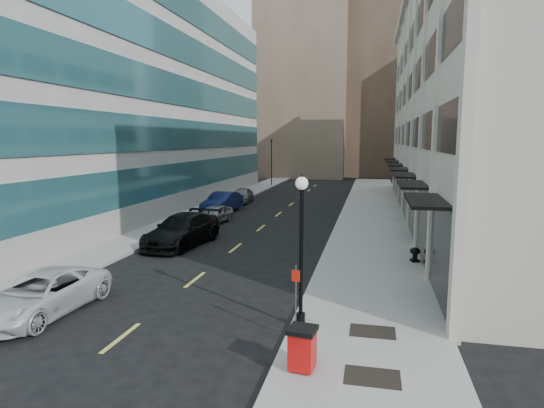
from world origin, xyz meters
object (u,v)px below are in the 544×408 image
at_px(car_grey_sedan, 242,195).
at_px(trash_bin, 302,347).
at_px(lamppost, 301,237).
at_px(urn_planter, 415,253).
at_px(traffic_signal, 271,142).
at_px(car_black_pickup, 182,230).
at_px(car_silver_sedan, 214,214).
at_px(car_blue_sedan, 222,202).
at_px(sign_post, 296,290).
at_px(car_white_van, 42,294).

height_order(car_grey_sedan, trash_bin, car_grey_sedan).
bearing_deg(lamppost, urn_planter, 63.57).
height_order(traffic_signal, car_black_pickup, traffic_signal).
bearing_deg(car_grey_sedan, car_black_pickup, -88.59).
bearing_deg(trash_bin, car_silver_sedan, 122.60).
height_order(traffic_signal, car_grey_sedan, traffic_signal).
height_order(car_black_pickup, car_blue_sedan, car_black_pickup).
distance_m(car_black_pickup, sign_post, 13.93).
distance_m(car_white_van, car_blue_sedan, 22.77).
height_order(trash_bin, urn_planter, trash_bin).
relative_size(traffic_signal, car_grey_sedan, 1.64).
bearing_deg(trash_bin, car_black_pickup, 131.76).
bearing_deg(sign_post, trash_bin, -66.91).
bearing_deg(car_grey_sedan, trash_bin, -74.73).
relative_size(car_grey_sedan, urn_planter, 6.07).
relative_size(car_white_van, trash_bin, 4.61).
distance_m(traffic_signal, car_black_pickup, 34.42).
distance_m(car_white_van, car_silver_sedan, 17.85).
bearing_deg(car_white_van, sign_post, 1.14).
relative_size(car_black_pickup, car_grey_sedan, 1.44).
xyz_separation_m(car_black_pickup, lamppost, (8.50, -10.00, 2.13)).
xyz_separation_m(car_black_pickup, urn_planter, (12.80, -1.35, -0.32)).
bearing_deg(traffic_signal, sign_post, -76.51).
distance_m(trash_bin, lamppost, 3.78).
height_order(car_silver_sedan, urn_planter, car_silver_sedan).
bearing_deg(trash_bin, traffic_signal, 110.55).
bearing_deg(car_grey_sedan, car_blue_sedan, -93.70).
bearing_deg(sign_post, car_silver_sedan, 125.28).
bearing_deg(car_blue_sedan, trash_bin, -60.32).
bearing_deg(car_silver_sedan, urn_planter, -24.53).
relative_size(car_white_van, urn_planter, 7.52).
height_order(car_black_pickup, car_silver_sedan, car_black_pickup).
bearing_deg(urn_planter, car_white_van, -144.47).
bearing_deg(sign_post, urn_planter, 74.58).
bearing_deg(trash_bin, car_white_van, 174.34).
height_order(car_black_pickup, sign_post, sign_post).
bearing_deg(car_blue_sedan, lamppost, -58.65).
bearing_deg(car_black_pickup, car_grey_sedan, 102.14).
distance_m(lamppost, sign_post, 1.75).
bearing_deg(car_blue_sedan, car_black_pickup, -75.76).
distance_m(car_blue_sedan, lamppost, 24.20).
distance_m(traffic_signal, trash_bin, 48.59).
height_order(sign_post, urn_planter, sign_post).
xyz_separation_m(car_blue_sedan, urn_planter, (14.40, -13.24, -0.27)).
bearing_deg(car_silver_sedan, car_black_pickup, -77.94).
bearing_deg(sign_post, lamppost, 98.57).
xyz_separation_m(traffic_signal, car_black_pickup, (2.30, -34.00, -4.83)).
relative_size(car_blue_sedan, urn_planter, 7.29).
height_order(car_white_van, car_blue_sedan, car_blue_sedan).
relative_size(trash_bin, sign_post, 0.52).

